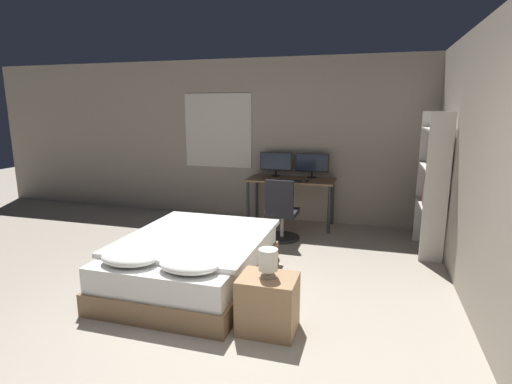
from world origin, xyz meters
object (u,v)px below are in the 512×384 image
object	(u,v)px
desk	(291,185)
keyboard	(288,181)
office_chair	(281,216)
monitor_right	(312,164)
nightstand	(268,304)
monitor_left	(276,162)
bedside_lamp	(268,260)
computer_mouse	(307,181)
bookshelf	(434,179)
bed	(194,260)

from	to	relation	value
desk	keyboard	distance (m)	0.23
office_chair	monitor_right	bearing A→B (deg)	73.90
nightstand	monitor_left	bearing A→B (deg)	102.44
desk	nightstand	bearing A→B (deg)	-82.02
bedside_lamp	monitor_left	world-z (taller)	monitor_left
desk	monitor_left	world-z (taller)	monitor_left
bedside_lamp	computer_mouse	xyz separation A→B (m)	(-0.15, 2.96, 0.15)
bedside_lamp	bookshelf	xyz separation A→B (m)	(1.56, 2.40, 0.36)
bed	desk	xyz separation A→B (m)	(0.57, 2.47, 0.41)
monitor_right	keyboard	distance (m)	0.56
monitor_left	desk	bearing A→B (deg)	-34.88
bed	keyboard	distance (m)	2.39
bed	computer_mouse	world-z (taller)	computer_mouse
bedside_lamp	office_chair	xyz separation A→B (m)	(-0.42, 2.40, -0.29)
office_chair	bookshelf	world-z (taller)	bookshelf
computer_mouse	nightstand	bearing A→B (deg)	-87.14
computer_mouse	bookshelf	distance (m)	1.80
keyboard	office_chair	bearing A→B (deg)	-88.06
office_chair	bed	bearing A→B (deg)	-109.20
monitor_left	monitor_right	world-z (taller)	same
desk	computer_mouse	bearing A→B (deg)	-34.93
monitor_right	office_chair	bearing A→B (deg)	-106.10
bed	office_chair	bearing A→B (deg)	70.80
bed	computer_mouse	xyz separation A→B (m)	(0.87, 2.26, 0.53)
bedside_lamp	computer_mouse	world-z (taller)	computer_mouse
desk	keyboard	size ratio (longest dim) A/B	3.39
monitor_left	office_chair	distance (m)	1.22
office_chair	computer_mouse	bearing A→B (deg)	63.75
nightstand	office_chair	distance (m)	2.44
bed	bedside_lamp	xyz separation A→B (m)	(1.02, -0.69, 0.38)
monitor_left	monitor_right	distance (m)	0.60
monitor_right	bed	bearing A→B (deg)	-108.08
nightstand	desk	xyz separation A→B (m)	(-0.44, 3.16, 0.43)
monitor_left	computer_mouse	world-z (taller)	monitor_left
bed	keyboard	xyz separation A→B (m)	(0.57, 2.26, 0.52)
bed	monitor_left	distance (m)	2.79
bedside_lamp	keyboard	xyz separation A→B (m)	(-0.44, 2.96, 0.14)
desk	bookshelf	size ratio (longest dim) A/B	0.75
monitor_left	keyboard	distance (m)	0.56
keyboard	bookshelf	bearing A→B (deg)	-15.46
nightstand	computer_mouse	size ratio (longest dim) A/B	7.02
desk	office_chair	distance (m)	0.83
monitor_left	office_chair	size ratio (longest dim) A/B	0.59
monitor_left	nightstand	bearing A→B (deg)	-77.56
bedside_lamp	monitor_right	world-z (taller)	monitor_right
desk	bedside_lamp	bearing A→B (deg)	-82.02
computer_mouse	office_chair	size ratio (longest dim) A/B	0.08
nightstand	monitor_right	size ratio (longest dim) A/B	0.91
bed	monitor_left	size ratio (longest dim) A/B	3.69
nightstand	bedside_lamp	world-z (taller)	bedside_lamp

